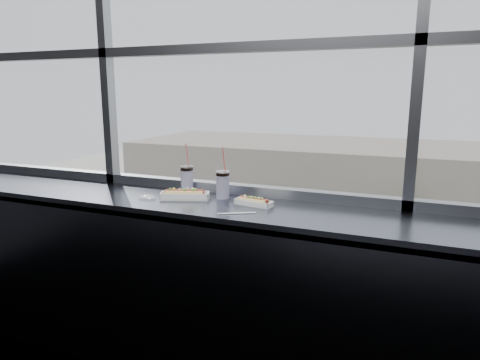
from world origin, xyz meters
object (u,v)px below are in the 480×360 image
at_px(car_near_b, 254,325).
at_px(pedestrian_b, 383,258).
at_px(soda_cup_left, 187,177).
at_px(hotdog_tray_left, 185,195).
at_px(wrapper, 147,197).
at_px(loose_straw, 237,213).
at_px(car_near_c, 386,354).
at_px(pedestrian_c, 438,262).
at_px(tree_center, 405,225).
at_px(tree_left, 264,214).
at_px(car_far_b, 397,284).
at_px(hotdog_tray_right, 254,202).
at_px(soda_cup_right, 223,183).
at_px(pedestrian_a, 306,251).
at_px(car_near_a, 150,303).

height_order(car_near_b, pedestrian_b, car_near_b).
bearing_deg(soda_cup_left, hotdog_tray_left, -64.42).
bearing_deg(wrapper, loose_straw, -8.38).
bearing_deg(car_near_c, pedestrian_b, 8.96).
bearing_deg(car_near_c, car_near_b, 94.34).
xyz_separation_m(pedestrian_c, pedestrian_b, (-3.60, -1.08, 0.09)).
bearing_deg(tree_center, pedestrian_c, 25.77).
bearing_deg(tree_left, wrapper, -72.24).
bearing_deg(pedestrian_c, tree_left, 95.08).
bearing_deg(car_far_b, loose_straw, -174.32).
xyz_separation_m(pedestrian_b, tree_center, (1.26, -0.05, 2.64)).
xyz_separation_m(tree_left, tree_center, (10.35, 0.00, 0.32)).
distance_m(hotdog_tray_right, tree_left, 31.12).
bearing_deg(hotdog_tray_left, soda_cup_right, 9.19).
relative_size(wrapper, car_far_b, 0.02).
bearing_deg(tree_left, car_near_c, -50.01).
bearing_deg(wrapper, pedestrian_c, 83.02).
relative_size(soda_cup_right, car_far_b, 0.05).
relative_size(car_near_b, car_near_c, 0.99).
bearing_deg(pedestrian_c, soda_cup_right, 173.78).
height_order(car_near_b, pedestrian_c, car_near_b).
distance_m(soda_cup_left, tree_center, 29.35).
relative_size(pedestrian_c, tree_left, 0.38).
height_order(car_near_c, pedestrian_b, car_near_c).
bearing_deg(soda_cup_left, tree_center, 87.67).
bearing_deg(pedestrian_c, pedestrian_b, 106.70).
bearing_deg(pedestrian_a, soda_cup_right, 12.01).
bearing_deg(hotdog_tray_right, car_near_a, 136.93).
distance_m(car_near_c, pedestrian_c, 13.39).
relative_size(pedestrian_c, pedestrian_a, 0.91).
bearing_deg(hotdog_tray_left, soda_cup_left, 95.21).
xyz_separation_m(hotdog_tray_right, pedestrian_b, (-0.65, 28.29, -11.04)).
bearing_deg(car_near_a, pedestrian_b, -45.38).
height_order(pedestrian_c, pedestrian_b, pedestrian_b).
height_order(hotdog_tray_right, loose_straw, hotdog_tray_right).
bearing_deg(pedestrian_b, car_far_b, 14.81).
relative_size(wrapper, pedestrian_b, 0.05).
distance_m(car_near_c, tree_center, 12.27).
height_order(soda_cup_right, pedestrian_c, soda_cup_right).
relative_size(loose_straw, pedestrian_b, 0.10).
bearing_deg(soda_cup_right, tree_left, 108.65).
height_order(car_far_b, car_near_a, car_near_a).
relative_size(hotdog_tray_left, wrapper, 2.83).
distance_m(car_near_b, car_near_c, 6.33).
distance_m(pedestrian_b, tree_left, 9.38).
distance_m(loose_straw, car_near_c, 19.75).
bearing_deg(car_near_c, soda_cup_left, -178.71).
relative_size(loose_straw, wrapper, 1.92).
xyz_separation_m(pedestrian_c, tree_left, (-12.69, -1.13, 2.42)).
bearing_deg(loose_straw, car_far_b, 60.05).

